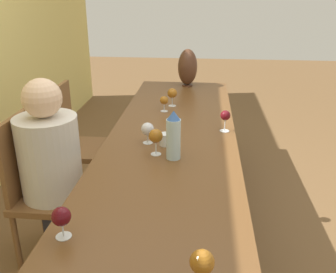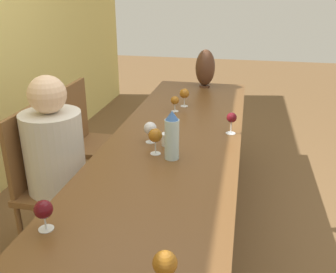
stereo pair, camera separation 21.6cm
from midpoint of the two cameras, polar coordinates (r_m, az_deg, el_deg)
ground_plane at (r=2.74m, az=-1.93°, el=-15.22°), size 14.00×14.00×0.00m
dining_table at (r=2.39m, az=-2.14°, el=-2.04°), size 3.06×0.83×0.75m
water_bottle at (r=2.07m, az=-2.14°, el=0.07°), size 0.08×0.08×0.28m
water_tumbler at (r=2.28m, az=-3.12°, el=-0.50°), size 0.07×0.07×0.08m
vase at (r=3.62m, az=1.27°, el=10.49°), size 0.18×0.18×0.36m
wine_glass_0 at (r=1.54m, az=-19.93°, el=-11.59°), size 0.08×0.08×0.13m
wine_glass_1 at (r=1.22m, az=-0.08°, el=-18.84°), size 0.08×0.08×0.15m
wine_glass_2 at (r=2.13m, az=-4.78°, el=-0.02°), size 0.08×0.08×0.16m
wine_glass_3 at (r=2.30m, az=-5.82°, el=1.04°), size 0.08×0.08×0.13m
wine_glass_4 at (r=3.01m, az=-1.41°, el=6.55°), size 0.08×0.08×0.15m
wine_glass_5 at (r=2.89m, az=-2.74°, el=5.44°), size 0.07×0.07×0.12m
wine_glass_7 at (r=2.49m, az=6.30°, el=3.06°), size 0.07×0.07×0.14m
chair_near at (r=2.49m, az=-21.06°, el=-7.18°), size 0.44×0.44×0.95m
chair_far at (r=3.09m, az=-15.35°, el=-0.73°), size 0.44×0.44×0.95m
person_near at (r=2.40m, az=-19.54°, el=-4.71°), size 0.37×0.37×1.19m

